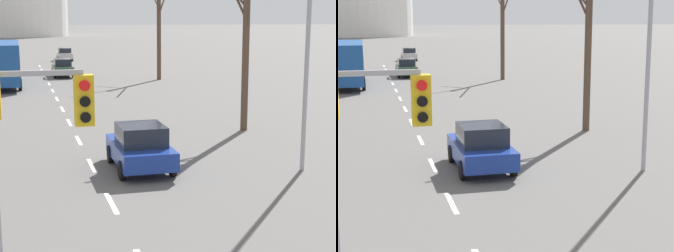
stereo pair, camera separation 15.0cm
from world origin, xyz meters
TOP-DOWN VIEW (x-y plane):
  - lane_stripe_2 at (0.00, 11.75)m, footprint 0.16×2.00m
  - lane_stripe_3 at (0.00, 16.25)m, footprint 0.16×2.00m
  - lane_stripe_4 at (0.00, 20.75)m, footprint 0.16×2.00m
  - lane_stripe_5 at (0.00, 25.25)m, footprint 0.16×2.00m
  - lane_stripe_6 at (0.00, 29.75)m, footprint 0.16×2.00m
  - lane_stripe_7 at (0.00, 34.25)m, footprint 0.16×2.00m
  - lane_stripe_8 at (0.00, 38.75)m, footprint 0.16×2.00m
  - lane_stripe_9 at (0.00, 43.25)m, footprint 0.16×2.00m
  - lane_stripe_10 at (0.00, 47.75)m, footprint 0.16×2.00m
  - lane_stripe_11 at (0.00, 52.25)m, footprint 0.16×2.00m
  - lane_stripe_12 at (0.00, 56.75)m, footprint 0.16×2.00m
  - lane_stripe_13 at (0.00, 61.25)m, footprint 0.16×2.00m
  - traffic_signal_near_left at (-2.42, 6.40)m, footprint 2.04×0.34m
  - street_lamp_right at (6.90, 13.63)m, footprint 2.25×0.36m
  - sedan_near_left at (3.44, 68.48)m, footprint 1.85×3.82m
  - sedan_near_right at (1.64, 15.24)m, footprint 1.97×3.90m
  - sedan_mid_centre at (1.59, 48.87)m, footprint 1.81×4.59m
  - city_bus at (-3.55, 42.73)m, footprint 2.66×10.80m
  - bare_tree_right_near at (7.92, 21.03)m, footprint 2.04×2.54m
  - bare_tree_right_far at (9.60, 44.10)m, footprint 2.89×6.32m

SIDE VIEW (x-z plane):
  - lane_stripe_2 at x=0.00m, z-range 0.00..0.01m
  - lane_stripe_3 at x=0.00m, z-range 0.00..0.01m
  - lane_stripe_4 at x=0.00m, z-range 0.00..0.01m
  - lane_stripe_5 at x=0.00m, z-range 0.00..0.01m
  - lane_stripe_6 at x=0.00m, z-range 0.00..0.01m
  - lane_stripe_7 at x=0.00m, z-range 0.00..0.01m
  - lane_stripe_8 at x=0.00m, z-range 0.00..0.01m
  - lane_stripe_9 at x=0.00m, z-range 0.00..0.01m
  - lane_stripe_10 at x=0.00m, z-range 0.00..0.01m
  - lane_stripe_11 at x=0.00m, z-range 0.00..0.01m
  - lane_stripe_12 at x=0.00m, z-range 0.00..0.01m
  - lane_stripe_13 at x=0.00m, z-range 0.00..0.01m
  - sedan_near_left at x=3.44m, z-range 0.01..1.63m
  - sedan_near_right at x=1.64m, z-range 0.00..1.68m
  - sedan_mid_centre at x=1.59m, z-range 0.01..1.69m
  - city_bus at x=-3.55m, z-range 0.31..3.79m
  - traffic_signal_near_left at x=-2.42m, z-range 1.20..5.90m
  - bare_tree_right_near at x=7.92m, z-range -0.48..9.58m
  - bare_tree_right_far at x=9.60m, z-range -0.09..9.50m
  - street_lamp_right at x=6.90m, z-range 0.98..10.13m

